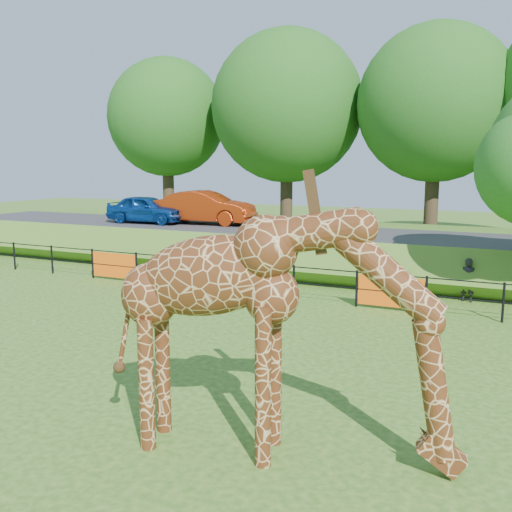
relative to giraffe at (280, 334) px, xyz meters
The scene contains 9 objects.
ground 3.93m from the giraffe, 163.14° to the left, with size 90.00×90.00×0.00m, color #2B5715.
giraffe is the anchor object (origin of this frame).
perimeter_fence 9.69m from the giraffe, 110.27° to the left, with size 28.07×0.10×1.10m, color black, non-canonical shape.
embankment 16.88m from the giraffe, 101.39° to the left, with size 40.00×9.00×1.30m, color #2B5715.
road 15.38m from the giraffe, 102.50° to the left, with size 40.00×5.00×0.12m, color #2B2B2E.
car_blue 19.78m from the giraffe, 131.37° to the left, with size 1.55×3.86×1.32m, color #13479E.
car_red 18.78m from the giraffe, 123.51° to the left, with size 1.62×4.65×1.53m, color #A12C0B.
visitor 11.25m from the giraffe, 81.86° to the left, with size 0.50×0.33×1.37m, color black.
bg_tree_line 23.67m from the giraffe, 93.57° to the left, with size 37.30×8.80×11.82m.
Camera 1 is at (6.35, -8.19, 4.24)m, focal length 40.00 mm.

